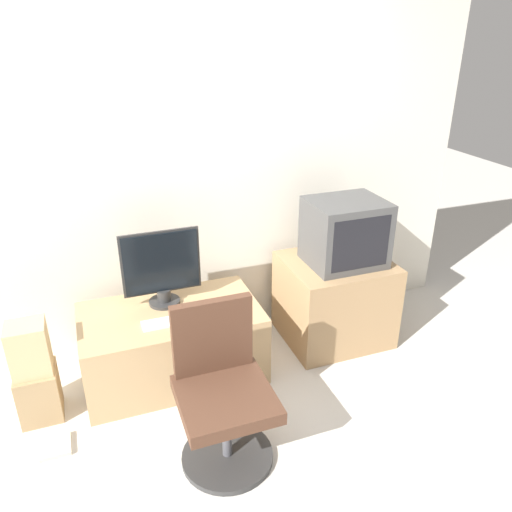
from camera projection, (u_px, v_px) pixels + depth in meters
ground_plane at (229, 470)px, 2.56m from camera, size 12.00×12.00×0.00m
wall_back at (161, 160)px, 3.13m from camera, size 4.40×0.05×2.60m
desk at (173, 343)px, 3.18m from camera, size 1.10×0.63×0.47m
side_stand at (334, 299)px, 3.54m from camera, size 0.71×0.62×0.60m
main_monitor at (162, 268)px, 3.07m from camera, size 0.49×0.20×0.49m
keyboard at (173, 321)px, 2.97m from camera, size 0.37×0.11×0.01m
mouse at (213, 312)px, 3.05m from camera, size 0.06×0.04×0.03m
crt_tv at (345, 233)px, 3.30m from camera, size 0.49×0.41×0.44m
office_chair at (222, 395)px, 2.52m from camera, size 0.48×0.48×0.84m
cardboard_box_lower at (39, 393)px, 2.86m from camera, size 0.22×0.23×0.31m
cardboard_box_upper at (29, 349)px, 2.73m from camera, size 0.21×0.19×0.30m
book at (56, 446)px, 2.69m from camera, size 0.16×0.16×0.02m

